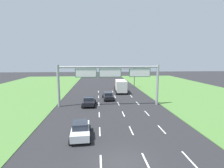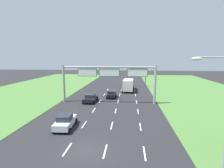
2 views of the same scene
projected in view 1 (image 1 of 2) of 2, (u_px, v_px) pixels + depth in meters
ground_plane at (124, 163)px, 13.39m from camera, size 200.00×200.00×0.00m
lane_dashes_inner_left at (100, 131)px, 19.17m from camera, size 0.14×50.40×0.01m
lane_dashes_inner_right at (131, 130)px, 19.46m from camera, size 0.14×50.40×0.01m
lane_dashes_slip at (162, 129)px, 19.75m from camera, size 0.14×50.40×0.01m
car_near_red at (108, 96)px, 34.44m from camera, size 2.19×4.54×1.48m
car_lead_silver at (89, 101)px, 29.93m from camera, size 2.29×4.38×1.49m
car_mid_lane at (81, 130)px, 17.67m from camera, size 2.26×4.27×1.63m
box_truck at (121, 85)px, 42.15m from camera, size 2.91×7.76×2.95m
sign_gantry at (110, 77)px, 29.35m from camera, size 17.24×0.44×7.00m
traffic_light_mast at (128, 74)px, 48.94m from camera, size 4.76×0.49×5.60m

